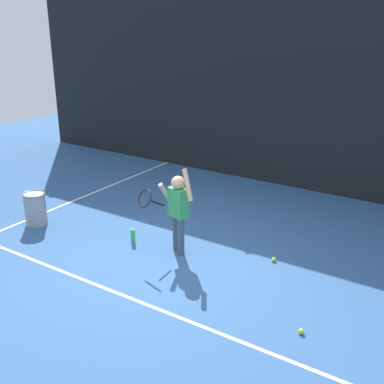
{
  "coord_description": "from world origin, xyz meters",
  "views": [
    {
      "loc": [
        3.71,
        -4.85,
        3.35
      ],
      "look_at": [
        -0.0,
        0.83,
        0.85
      ],
      "focal_mm": 44.72,
      "sensor_mm": 36.0,
      "label": 1
    }
  ],
  "objects_px": {
    "tennis_ball_2": "(301,331)",
    "water_bottle": "(133,236)",
    "tennis_ball_3": "(274,259)",
    "tennis_player": "(177,207)",
    "ball_hopper": "(35,208)"
  },
  "relations": [
    {
      "from": "tennis_ball_3",
      "to": "tennis_player",
      "type": "bearing_deg",
      "value": -159.09
    },
    {
      "from": "tennis_player",
      "to": "tennis_ball_3",
      "type": "height_order",
      "value": "tennis_player"
    },
    {
      "from": "water_bottle",
      "to": "ball_hopper",
      "type": "bearing_deg",
      "value": -169.09
    },
    {
      "from": "water_bottle",
      "to": "tennis_ball_2",
      "type": "height_order",
      "value": "water_bottle"
    },
    {
      "from": "tennis_ball_2",
      "to": "tennis_ball_3",
      "type": "bearing_deg",
      "value": 124.45
    },
    {
      "from": "tennis_player",
      "to": "water_bottle",
      "type": "height_order",
      "value": "tennis_player"
    },
    {
      "from": "ball_hopper",
      "to": "tennis_player",
      "type": "bearing_deg",
      "value": 10.27
    },
    {
      "from": "ball_hopper",
      "to": "tennis_ball_2",
      "type": "relative_size",
      "value": 8.52
    },
    {
      "from": "tennis_ball_2",
      "to": "water_bottle",
      "type": "bearing_deg",
      "value": 166.11
    },
    {
      "from": "ball_hopper",
      "to": "tennis_ball_3",
      "type": "xyz_separation_m",
      "value": [
        3.95,
        0.99,
        -0.26
      ]
    },
    {
      "from": "tennis_player",
      "to": "tennis_ball_3",
      "type": "bearing_deg",
      "value": 38.14
    },
    {
      "from": "tennis_player",
      "to": "tennis_ball_2",
      "type": "distance_m",
      "value": 2.56
    },
    {
      "from": "tennis_player",
      "to": "ball_hopper",
      "type": "height_order",
      "value": "tennis_player"
    },
    {
      "from": "ball_hopper",
      "to": "tennis_ball_2",
      "type": "xyz_separation_m",
      "value": [
        4.91,
        -0.41,
        -0.26
      ]
    },
    {
      "from": "ball_hopper",
      "to": "tennis_ball_2",
      "type": "height_order",
      "value": "ball_hopper"
    }
  ]
}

